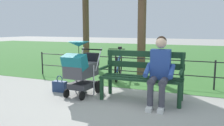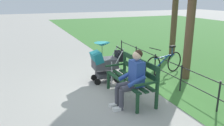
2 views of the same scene
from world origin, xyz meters
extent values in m
plane|color=#9E9B93|center=(0.00, 0.00, 0.00)|extent=(60.00, 60.00, 0.00)
cube|color=#3D7533|center=(0.00, -8.80, 0.00)|extent=(40.00, 16.00, 0.01)
cube|color=#193D23|center=(-0.48, -0.18, 0.45)|extent=(1.60, 0.17, 0.04)
cube|color=#193D23|center=(-0.49, 0.00, 0.45)|extent=(1.60, 0.17, 0.04)
cube|color=#193D23|center=(-0.50, 0.18, 0.45)|extent=(1.60, 0.17, 0.04)
cube|color=#193D23|center=(-0.48, -0.28, 0.67)|extent=(1.60, 0.10, 0.12)
cube|color=#193D23|center=(-0.48, -0.28, 0.90)|extent=(1.60, 0.10, 0.12)
cylinder|color=#193D23|center=(-1.25, 0.17, 0.23)|extent=(0.08, 0.08, 0.45)
cylinder|color=#193D23|center=(-1.23, -0.31, 0.47)|extent=(0.08, 0.08, 0.95)
cube|color=#193D23|center=(-1.24, -0.03, 0.63)|extent=(0.07, 0.56, 0.04)
cylinder|color=#193D23|center=(0.25, 0.23, 0.23)|extent=(0.08, 0.08, 0.45)
cylinder|color=#193D23|center=(0.27, -0.25, 0.47)|extent=(0.08, 0.08, 0.95)
cube|color=#193D23|center=(0.26, 0.03, 0.63)|extent=(0.07, 0.56, 0.04)
cylinder|color=#42424C|center=(-0.97, 0.22, 0.47)|extent=(0.16, 0.41, 0.14)
cylinder|color=#42424C|center=(-0.77, 0.22, 0.47)|extent=(0.16, 0.41, 0.14)
cylinder|color=#42424C|center=(-0.98, 0.42, 0.24)|extent=(0.11, 0.11, 0.47)
cylinder|color=#42424C|center=(-0.78, 0.42, 0.24)|extent=(0.11, 0.11, 0.47)
cube|color=silver|center=(-0.98, 0.50, 0.04)|extent=(0.11, 0.22, 0.07)
cube|color=silver|center=(-0.79, 0.50, 0.04)|extent=(0.11, 0.22, 0.07)
cube|color=#284793|center=(-0.86, 0.00, 0.75)|extent=(0.37, 0.24, 0.56)
cylinder|color=#284793|center=(-1.09, 0.11, 0.65)|extent=(0.11, 0.43, 0.23)
cylinder|color=#284793|center=(-0.65, 0.13, 0.65)|extent=(0.11, 0.43, 0.23)
sphere|color=beige|center=(-0.86, 0.00, 1.15)|extent=(0.20, 0.20, 0.20)
sphere|color=black|center=(-0.86, -0.03, 1.18)|extent=(0.19, 0.19, 0.19)
cylinder|color=black|center=(0.52, -0.18, 0.14)|extent=(0.04, 0.28, 0.28)
cylinder|color=black|center=(0.98, -0.20, 0.14)|extent=(0.04, 0.28, 0.28)
cylinder|color=black|center=(0.59, 0.42, 0.09)|extent=(0.04, 0.18, 0.18)
cylinder|color=black|center=(0.97, 0.40, 0.09)|extent=(0.04, 0.18, 0.18)
cube|color=#38383D|center=(0.77, 0.11, 0.22)|extent=(0.44, 0.54, 0.12)
cylinder|color=silver|center=(0.53, 0.02, 0.33)|extent=(0.03, 0.03, 0.65)
cylinder|color=silver|center=(0.99, 0.00, 0.33)|extent=(0.03, 0.03, 0.65)
cube|color=#47474C|center=(0.77, 0.13, 0.55)|extent=(0.49, 0.70, 0.28)
cube|color=#19727A|center=(0.78, 0.37, 0.75)|extent=(0.49, 0.33, 0.33)
cylinder|color=black|center=(0.75, -0.31, 0.95)|extent=(0.52, 0.05, 0.03)
cylinder|color=silver|center=(0.52, -0.20, 0.75)|extent=(0.04, 0.30, 0.49)
cylinder|color=silver|center=(0.98, -0.22, 0.75)|extent=(0.04, 0.30, 0.49)
cone|color=#19727A|center=(0.77, 0.21, 1.10)|extent=(0.46, 0.46, 0.10)
cylinder|color=black|center=(0.77, 0.21, 0.92)|extent=(0.01, 0.01, 0.30)
cube|color=black|center=(0.75, -0.29, 0.73)|extent=(0.33, 0.18, 0.28)
cube|color=navy|center=(1.38, 0.06, 0.12)|extent=(0.32, 0.14, 0.24)
torus|color=navy|center=(1.38, 0.06, 0.29)|extent=(0.16, 0.02, 0.16)
cylinder|color=black|center=(-1.84, -1.44, 0.35)|extent=(0.04, 0.04, 0.70)
cylinder|color=black|center=(-0.61, -1.44, 0.35)|extent=(0.04, 0.04, 0.70)
cylinder|color=black|center=(0.61, -1.44, 0.35)|extent=(0.04, 0.04, 0.70)
cylinder|color=black|center=(1.84, -1.44, 0.35)|extent=(0.04, 0.04, 0.70)
cylinder|color=black|center=(3.07, -1.44, 0.35)|extent=(0.04, 0.04, 0.70)
cylinder|color=black|center=(0.00, -1.44, 0.65)|extent=(6.14, 0.02, 0.02)
cylinder|color=black|center=(0.00, -1.44, 0.30)|extent=(6.14, 0.02, 0.02)
cylinder|color=brown|center=(0.12, -2.20, 1.75)|extent=(0.24, 0.24, 3.50)
cylinder|color=brown|center=(2.72, -3.62, 1.76)|extent=(0.24, 0.24, 3.53)
torus|color=black|center=(0.54, -1.32, 0.33)|extent=(0.21, 0.65, 0.66)
torus|color=black|center=(0.80, -2.29, 0.33)|extent=(0.21, 0.65, 0.66)
cylinder|color=#1E4C8C|center=(0.67, -1.80, 0.58)|extent=(0.27, 0.88, 0.04)
cylinder|color=#1E4C8C|center=(0.65, -1.71, 0.43)|extent=(0.20, 0.62, 0.38)
cylinder|color=#1E4C8C|center=(0.76, -2.14, 0.68)|extent=(0.03, 0.03, 0.30)
cube|color=black|center=(0.76, -2.14, 0.85)|extent=(0.15, 0.22, 0.06)
cylinder|color=black|center=(0.56, -1.37, 0.88)|extent=(0.43, 0.14, 0.02)
camera|label=1|loc=(-1.69, 4.33, 1.41)|focal=37.42mm
camera|label=2|loc=(-5.12, 2.33, 2.38)|focal=37.11mm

